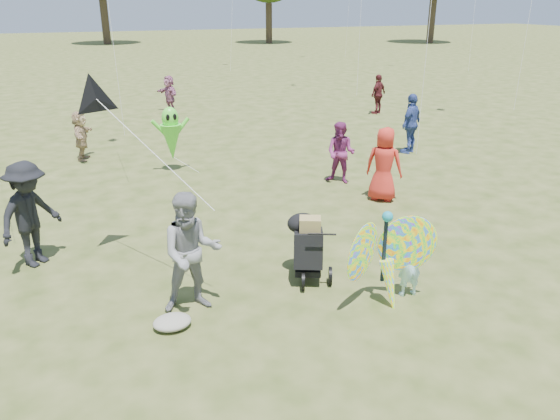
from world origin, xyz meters
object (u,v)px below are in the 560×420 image
at_px(crowd_b, 30,214).
at_px(crowd_d, 81,136).
at_px(crowd_c, 411,124).
at_px(alien_kite, 171,136).
at_px(crowd_h, 378,94).
at_px(butterfly_kite, 387,260).
at_px(adult_man, 191,253).
at_px(child_girl, 410,264).
at_px(jogging_stroller, 307,243).
at_px(crowd_e, 341,153).
at_px(crowd_j, 169,94).
at_px(crowd_a, 384,164).

relative_size(crowd_b, crowd_d, 1.32).
bearing_deg(crowd_c, crowd_b, -9.67).
distance_m(crowd_d, alien_kite, 3.04).
bearing_deg(crowd_h, butterfly_kite, 32.24).
relative_size(adult_man, crowd_h, 1.17).
relative_size(child_girl, jogging_stroller, 0.94).
relative_size(crowd_e, alien_kite, 0.89).
bearing_deg(crowd_d, butterfly_kite, -144.56).
bearing_deg(crowd_e, crowd_j, 149.13).
distance_m(crowd_d, jogging_stroller, 9.41).
relative_size(crowd_a, crowd_j, 1.14).
height_order(crowd_b, jogging_stroller, crowd_b).
xyz_separation_m(crowd_d, crowd_j, (3.74, 6.18, 0.04)).
distance_m(adult_man, crowd_b, 3.32).
xyz_separation_m(crowd_b, crowd_j, (4.90, 12.90, -0.19)).
bearing_deg(jogging_stroller, crowd_b, 177.06).
relative_size(child_girl, crowd_a, 0.63).
bearing_deg(crowd_c, crowd_e, -1.71).
bearing_deg(child_girl, jogging_stroller, -38.49).
bearing_deg(jogging_stroller, child_girl, -19.02).
relative_size(crowd_h, alien_kite, 0.90).
relative_size(adult_man, crowd_a, 1.08).
bearing_deg(crowd_a, crowd_e, -33.61).
bearing_deg(crowd_j, adult_man, -28.73).
distance_m(adult_man, crowd_e, 6.65).
height_order(crowd_a, alien_kite, alien_kite).
bearing_deg(crowd_c, crowd_a, 17.55).
height_order(adult_man, crowd_e, adult_man).
xyz_separation_m(adult_man, butterfly_kite, (2.71, -0.95, -0.17)).
height_order(crowd_a, jogging_stroller, crowd_a).
distance_m(jogging_stroller, butterfly_kite, 1.44).
xyz_separation_m(crowd_h, butterfly_kite, (-7.73, -12.91, -0.04)).
bearing_deg(crowd_d, crowd_b, -174.66).
xyz_separation_m(crowd_e, jogging_stroller, (-2.86, -4.27, -0.16)).
bearing_deg(adult_man, child_girl, -7.31).
height_order(crowd_h, butterfly_kite, crowd_h).
relative_size(adult_man, jogging_stroller, 1.60).
relative_size(crowd_d, jogging_stroller, 1.23).
distance_m(adult_man, crowd_a, 6.00).
distance_m(crowd_j, butterfly_kite, 16.33).
bearing_deg(child_girl, crowd_h, -114.39).
distance_m(crowd_h, crowd_j, 8.47).
xyz_separation_m(crowd_b, crowd_e, (7.05, 2.09, -0.16)).
relative_size(crowd_j, butterfly_kite, 0.85).
xyz_separation_m(crowd_a, crowd_c, (2.98, 3.28, 0.04)).
height_order(adult_man, alien_kite, adult_man).
bearing_deg(crowd_c, child_girl, 25.36).
distance_m(crowd_e, jogging_stroller, 5.14).
xyz_separation_m(adult_man, crowd_e, (4.84, 4.56, -0.14)).
relative_size(jogging_stroller, alien_kite, 0.66).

